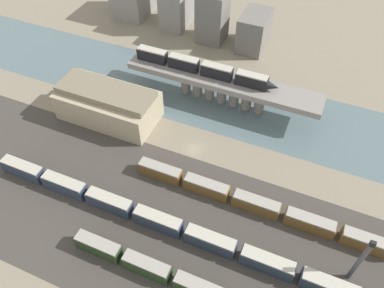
% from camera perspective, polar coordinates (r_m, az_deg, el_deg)
% --- Properties ---
extents(ground_plane, '(400.00, 400.00, 0.00)m').
position_cam_1_polar(ground_plane, '(100.42, 0.31, -0.77)').
color(ground_plane, gray).
extents(railbed_yard, '(280.00, 42.00, 0.01)m').
position_cam_1_polar(railbed_yard, '(87.87, -5.90, -11.65)').
color(railbed_yard, '#423D38').
rests_on(railbed_yard, ground).
extents(river_water, '(320.00, 27.19, 0.01)m').
position_cam_1_polar(river_water, '(114.61, 4.46, 6.60)').
color(river_water, slate).
rests_on(river_water, ground).
extents(bridge, '(57.67, 9.05, 8.54)m').
position_cam_1_polar(bridge, '(110.52, 4.65, 9.08)').
color(bridge, gray).
rests_on(bridge, ground).
extents(train_on_bridge, '(43.15, 2.85, 3.78)m').
position_cam_1_polar(train_on_bridge, '(109.61, 1.79, 11.51)').
color(train_on_bridge, black).
rests_on(train_on_bridge, bridge).
extents(train_yard_mid, '(103.02, 3.00, 4.05)m').
position_cam_1_polar(train_yard_mid, '(83.70, -0.42, -13.41)').
color(train_yard_mid, '#2D384C').
rests_on(train_yard_mid, ground).
extents(train_yard_far, '(64.56, 2.98, 3.71)m').
position_cam_1_polar(train_yard_far, '(88.85, 10.62, -9.33)').
color(train_yard_far, brown).
rests_on(train_yard_far, ground).
extents(warehouse_building, '(27.67, 14.04, 10.11)m').
position_cam_1_polar(warehouse_building, '(108.64, -12.65, 6.01)').
color(warehouse_building, tan).
rests_on(warehouse_building, ground).
extents(signal_tower, '(1.00, 0.92, 15.01)m').
position_cam_1_polar(signal_tower, '(81.44, 24.18, -15.97)').
color(signal_tower, '#4C4C51').
rests_on(signal_tower, ground).
extents(city_block_center, '(9.53, 9.81, 17.93)m').
position_cam_1_polar(city_block_center, '(136.94, 3.13, 18.82)').
color(city_block_center, slate).
rests_on(city_block_center, ground).
extents(city_block_right, '(9.00, 13.91, 12.47)m').
position_cam_1_polar(city_block_right, '(135.71, 9.42, 16.63)').
color(city_block_right, slate).
rests_on(city_block_right, ground).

